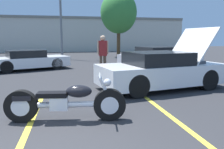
# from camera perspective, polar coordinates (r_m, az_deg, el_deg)

# --- Properties ---
(parking_stripe_middle) EXTENTS (0.12, 5.48, 0.01)m
(parking_stripe_middle) POSITION_cam_1_polar(r_m,az_deg,el_deg) (4.77, -20.73, -12.27)
(parking_stripe_middle) COLOR yellow
(parking_stripe_middle) RESTS_ON ground
(parking_stripe_back) EXTENTS (0.12, 5.48, 0.01)m
(parking_stripe_back) POSITION_cam_1_polar(r_m,az_deg,el_deg) (5.19, 14.60, -10.19)
(parking_stripe_back) COLOR yellow
(parking_stripe_back) RESTS_ON ground
(far_building) EXTENTS (32.00, 4.20, 4.40)m
(far_building) POSITION_cam_1_polar(r_m,az_deg,el_deg) (30.04, -12.72, 10.41)
(far_building) COLOR beige
(far_building) RESTS_ON ground
(light_pole) EXTENTS (1.21, 0.28, 6.79)m
(light_pole) POSITION_cam_1_polar(r_m,az_deg,el_deg) (18.74, -12.99, 15.51)
(light_pole) COLOR slate
(light_pole) RESTS_ON ground
(tree_background) EXTENTS (3.28, 3.28, 5.91)m
(tree_background) POSITION_cam_1_polar(r_m,az_deg,el_deg) (20.52, 1.75, 15.85)
(tree_background) COLOR brown
(tree_background) RESTS_ON ground
(motorcycle) EXTENTS (2.49, 0.73, 0.97)m
(motorcycle) POSITION_cam_1_polar(r_m,az_deg,el_deg) (4.68, -11.98, -7.09)
(motorcycle) COLOR black
(motorcycle) RESTS_ON ground
(show_car_hood_open) EXTENTS (4.55, 2.56, 2.09)m
(show_car_hood_open) POSITION_cam_1_polar(r_m,az_deg,el_deg) (7.68, 12.83, 1.06)
(show_car_hood_open) COLOR white
(show_car_hood_open) RESTS_ON ground
(parked_car_mid_row) EXTENTS (4.46, 3.15, 1.08)m
(parked_car_mid_row) POSITION_cam_1_polar(r_m,az_deg,el_deg) (12.88, -20.91, 3.52)
(parked_car_mid_row) COLOR white
(parked_car_mid_row) RESTS_ON ground
(parked_car_right_row) EXTENTS (5.09, 3.11, 1.24)m
(parked_car_right_row) POSITION_cam_1_polar(r_m,az_deg,el_deg) (12.92, 12.61, 4.25)
(parked_car_right_row) COLOR silver
(parked_car_right_row) RESTS_ON ground
(spectator_by_show_car) EXTENTS (0.52, 0.24, 1.82)m
(spectator_by_show_car) POSITION_cam_1_polar(r_m,az_deg,el_deg) (11.95, -2.55, 6.46)
(spectator_by_show_car) COLOR gray
(spectator_by_show_car) RESTS_ON ground
(spectator_midground) EXTENTS (0.52, 0.24, 1.85)m
(spectator_midground) POSITION_cam_1_polar(r_m,az_deg,el_deg) (10.33, -2.39, 6.10)
(spectator_midground) COLOR brown
(spectator_midground) RESTS_ON ground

